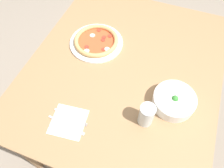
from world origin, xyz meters
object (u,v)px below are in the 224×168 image
object	(u,v)px
fork	(70,117)
knife	(65,124)
glass	(146,115)
bowl	(174,100)
pizza	(96,41)

from	to	relation	value
fork	knife	xyz separation A→B (m)	(0.04, -0.01, -0.00)
glass	fork	bearing A→B (deg)	-71.89
bowl	knife	world-z (taller)	bowl
pizza	bowl	distance (m)	0.57
knife	glass	xyz separation A→B (m)	(-0.15, 0.34, 0.06)
bowl	pizza	bearing A→B (deg)	-115.30
fork	pizza	bearing A→B (deg)	105.04
pizza	glass	size ratio (longest dim) A/B	2.53
pizza	knife	xyz separation A→B (m)	(0.53, 0.07, -0.01)
knife	glass	world-z (taller)	glass
pizza	bowl	size ratio (longest dim) A/B	1.52
pizza	fork	bearing A→B (deg)	8.44
pizza	knife	distance (m)	0.54
bowl	knife	xyz separation A→B (m)	(0.29, -0.45, -0.03)
bowl	glass	bearing A→B (deg)	-37.39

